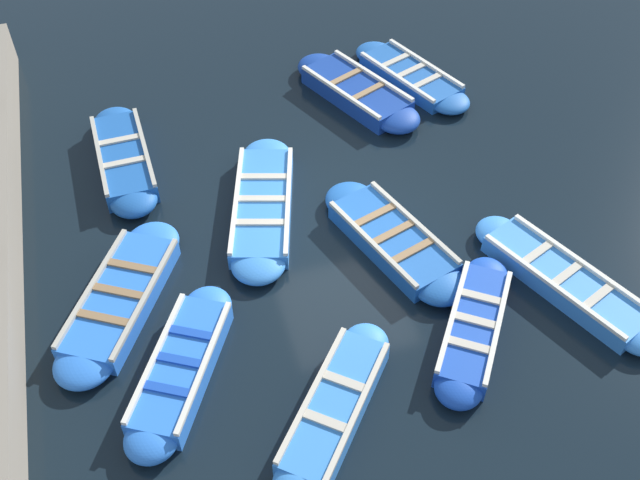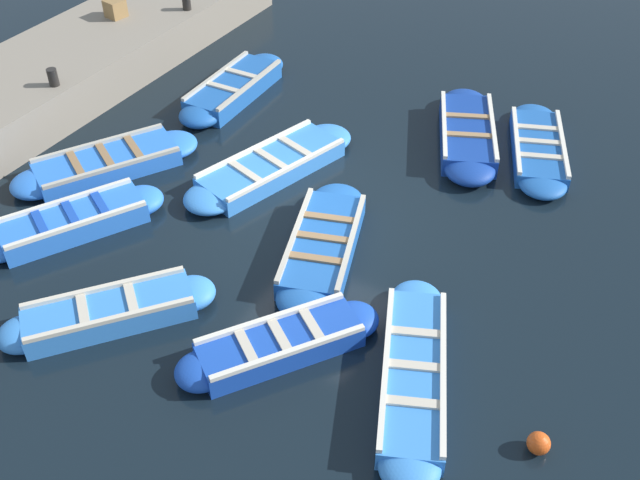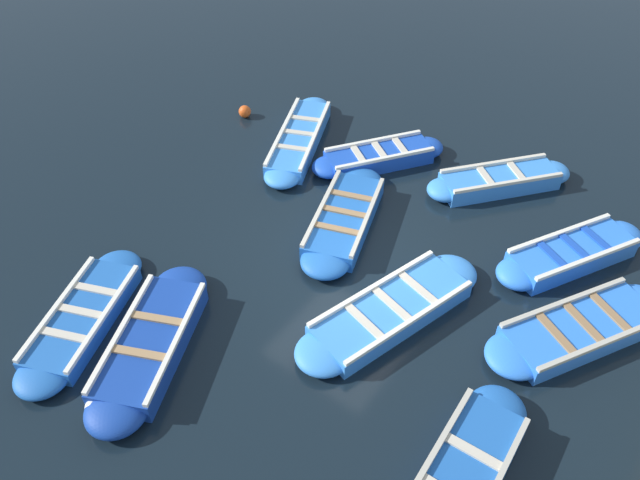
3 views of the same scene
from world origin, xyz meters
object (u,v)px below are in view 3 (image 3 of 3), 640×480
at_px(boat_end_of_row, 83,317).
at_px(boat_near_quay, 580,329).
at_px(boat_outer_right, 151,343).
at_px(buoy_orange_near, 245,112).
at_px(boat_alongside, 391,311).
at_px(boat_drifting, 344,219).
at_px(buoy_yellow_far, 95,408).
at_px(boat_stern_in, 460,480).
at_px(boat_mid_row, 299,139).
at_px(boat_outer_left, 499,181).
at_px(boat_far_corner, 571,254).
at_px(boat_centre, 379,157).

bearing_deg(boat_end_of_row, boat_near_quay, 34.17).
xyz_separation_m(boat_outer_right, buoy_orange_near, (-3.48, 6.27, -0.04)).
xyz_separation_m(boat_outer_right, boat_alongside, (2.76, 2.88, -0.03)).
bearing_deg(boat_near_quay, boat_drifting, 179.98).
bearing_deg(boat_near_quay, buoy_yellow_far, -133.05).
bearing_deg(buoy_orange_near, boat_drifting, -24.03).
distance_m(boat_stern_in, buoy_yellow_far, 5.31).
relative_size(boat_outer_right, buoy_yellow_far, 11.49).
distance_m(boat_mid_row, boat_alongside, 5.44).
distance_m(boat_outer_left, buoy_orange_near, 6.30).
height_order(boat_far_corner, boat_drifting, boat_far_corner).
distance_m(boat_near_quay, buoy_yellow_far, 7.74).
height_order(boat_stern_in, buoy_orange_near, boat_stern_in).
relative_size(boat_outer_right, boat_drifting, 1.00).
relative_size(boat_stern_in, boat_drifting, 0.97).
xyz_separation_m(boat_near_quay, buoy_yellow_far, (-5.29, -5.66, -0.01)).
bearing_deg(boat_outer_left, boat_far_corner, -32.87).
bearing_deg(buoy_orange_near, boat_mid_row, -6.24).
height_order(boat_end_of_row, boat_alongside, boat_alongside).
height_order(boat_mid_row, buoy_orange_near, boat_mid_row).
relative_size(boat_stern_in, boat_end_of_row, 1.01).
height_order(boat_outer_left, boat_centre, boat_outer_left).
bearing_deg(buoy_orange_near, boat_end_of_row, -72.11).
relative_size(boat_alongside, boat_centre, 1.34).
relative_size(boat_outer_right, boat_mid_row, 0.96).
distance_m(boat_centre, buoy_orange_near, 3.70).
height_order(boat_outer_left, boat_near_quay, boat_outer_left).
relative_size(boat_near_quay, boat_far_corner, 1.12).
height_order(boat_outer_left, boat_end_of_row, boat_outer_left).
bearing_deg(boat_end_of_row, boat_outer_left, 61.60).
relative_size(boat_far_corner, boat_centre, 1.09).
bearing_deg(buoy_orange_near, boat_outer_right, -60.97).
relative_size(boat_outer_left, boat_alongside, 0.75).
xyz_separation_m(boat_mid_row, buoy_yellow_far, (1.85, -7.36, -0.01)).
xyz_separation_m(boat_drifting, buoy_yellow_far, (-0.57, -5.66, -0.02)).
bearing_deg(boat_stern_in, boat_mid_row, 142.18).
bearing_deg(boat_far_corner, boat_stern_in, -86.51).
height_order(boat_outer_right, boat_centre, boat_outer_right).
bearing_deg(boat_outer_left, buoy_orange_near, -170.52).
relative_size(boat_drifting, boat_centre, 1.21).
xyz_separation_m(boat_outer_left, boat_centre, (-2.52, -0.76, -0.00)).
xyz_separation_m(boat_drifting, boat_centre, (-0.56, 2.17, 0.01)).
relative_size(buoy_orange_near, buoy_yellow_far, 0.97).
xyz_separation_m(boat_alongside, boat_centre, (-2.54, 3.66, 0.02)).
relative_size(boat_outer_left, buoy_orange_near, 9.79).
bearing_deg(boat_stern_in, boat_drifting, 140.67).
relative_size(boat_stern_in, buoy_yellow_far, 11.09).
xyz_separation_m(boat_near_quay, boat_far_corner, (-0.74, 1.64, 0.02)).
height_order(boat_stern_in, boat_far_corner, boat_stern_in).
bearing_deg(boat_end_of_row, buoy_yellow_far, -32.70).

